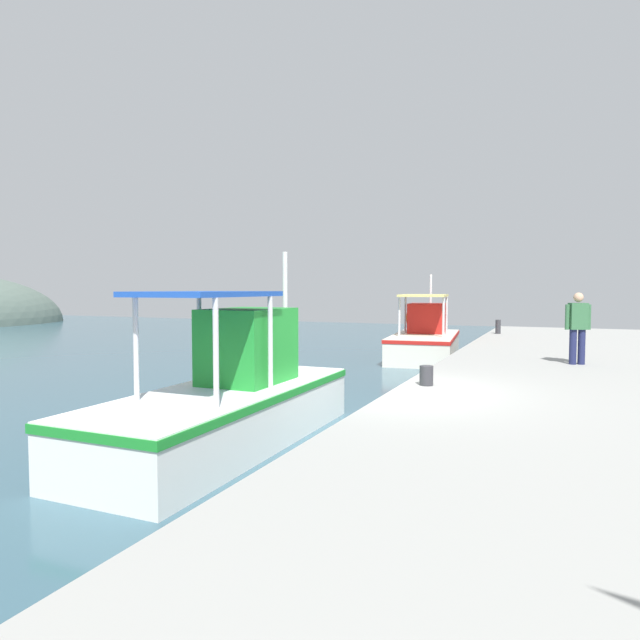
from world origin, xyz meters
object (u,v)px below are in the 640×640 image
fisherman_standing (578,325)px  fishing_boat_second (230,400)px  mooring_bollard_nearest (426,376)px  mooring_bollard_second (498,327)px  fishing_boat_third (425,340)px

fisherman_standing → fishing_boat_second: bearing=140.1°
fishing_boat_second → mooring_bollard_nearest: bearing=-51.1°
mooring_bollard_nearest → mooring_bollard_second: size_ratio=0.65×
fishing_boat_third → mooring_bollard_second: bearing=-41.5°
fishing_boat_third → mooring_bollard_second: 3.49m
fishing_boat_second → fisherman_standing: size_ratio=3.47×
mooring_bollard_nearest → mooring_bollard_second: bearing=0.0°
fisherman_standing → mooring_bollard_nearest: bearing=148.2°
mooring_bollard_nearest → mooring_bollard_second: (12.64, 0.00, 0.09)m
fisherman_standing → mooring_bollard_nearest: (-4.18, 2.59, -0.73)m
fisherman_standing → mooring_bollard_second: bearing=17.0°
fisherman_standing → mooring_bollard_second: 8.87m
fisherman_standing → mooring_bollard_second: (8.45, 2.59, -0.64)m
fishing_boat_third → mooring_bollard_second: fishing_boat_third is taller
fishing_boat_second → mooring_bollard_second: (14.87, -2.77, 0.34)m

